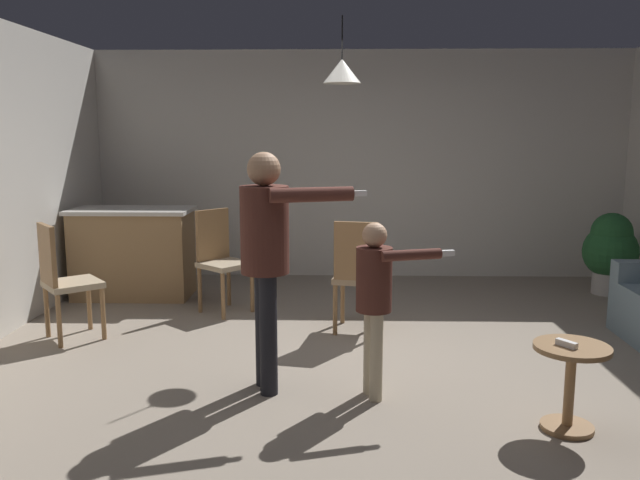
{
  "coord_description": "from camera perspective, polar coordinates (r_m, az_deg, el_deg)",
  "views": [
    {
      "loc": [
        -0.29,
        -4.63,
        1.74
      ],
      "look_at": [
        -0.4,
        -0.19,
        1.0
      ],
      "focal_mm": 36.24,
      "sensor_mm": 36.0,
      "label": 1
    }
  ],
  "objects": [
    {
      "name": "ground",
      "position": [
        4.95,
        4.79,
        -11.14
      ],
      "size": [
        7.68,
        7.68,
        0.0
      ],
      "primitive_type": "plane",
      "color": "gray"
    },
    {
      "name": "wall_back",
      "position": [
        7.84,
        3.59,
        6.6
      ],
      "size": [
        6.4,
        0.1,
        2.7
      ],
      "primitive_type": "cube",
      "color": "beige",
      "rests_on": "ground"
    },
    {
      "name": "kitchen_counter",
      "position": [
        7.15,
        -16.15,
        -1.07
      ],
      "size": [
        1.26,
        0.66,
        0.95
      ],
      "color": "#99754C",
      "rests_on": "ground"
    },
    {
      "name": "side_table_by_couch",
      "position": [
        4.13,
        21.23,
        -11.2
      ],
      "size": [
        0.44,
        0.44,
        0.52
      ],
      "color": "olive",
      "rests_on": "ground"
    },
    {
      "name": "person_adult",
      "position": [
        4.29,
        -4.71,
        -0.45
      ],
      "size": [
        0.83,
        0.45,
        1.62
      ],
      "rotation": [
        0.0,
        0.0,
        -1.28
      ],
      "color": "black",
      "rests_on": "ground"
    },
    {
      "name": "person_child",
      "position": [
        4.21,
        4.93,
        -4.45
      ],
      "size": [
        0.63,
        0.33,
        1.17
      ],
      "rotation": [
        0.0,
        0.0,
        -1.29
      ],
      "color": "tan",
      "rests_on": "ground"
    },
    {
      "name": "dining_chair_by_counter",
      "position": [
        5.61,
        3.37,
        -2.84
      ],
      "size": [
        0.49,
        0.49,
        1.0
      ],
      "rotation": [
        0.0,
        0.0,
        6.1
      ],
      "color": "olive",
      "rests_on": "ground"
    },
    {
      "name": "dining_chair_near_wall",
      "position": [
        5.82,
        -21.73,
        -3.06
      ],
      "size": [
        0.59,
        0.59,
        1.0
      ],
      "rotation": [
        0.0,
        0.0,
        5.39
      ],
      "color": "olive",
      "rests_on": "ground"
    },
    {
      "name": "dining_chair_centre_back",
      "position": [
        6.37,
        -8.79,
        -1.45
      ],
      "size": [
        0.59,
        0.59,
        1.0
      ],
      "rotation": [
        0.0,
        0.0,
        3.98
      ],
      "color": "olive",
      "rests_on": "ground"
    },
    {
      "name": "potted_plant_corner",
      "position": [
        7.66,
        24.27,
        -0.77
      ],
      "size": [
        0.58,
        0.58,
        0.89
      ],
      "color": "#B7B2AD",
      "rests_on": "ground"
    },
    {
      "name": "spare_remote_on_table",
      "position": [
        4.03,
        20.94,
        -8.55
      ],
      "size": [
        0.1,
        0.13,
        0.04
      ],
      "primitive_type": "cube",
      "rotation": [
        0.0,
        0.0,
        0.61
      ],
      "color": "white",
      "rests_on": "side_table_by_couch"
    },
    {
      "name": "ceiling_light_pendant",
      "position": [
        5.6,
        1.96,
        14.69
      ],
      "size": [
        0.32,
        0.32,
        0.55
      ],
      "color": "silver"
    }
  ]
}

